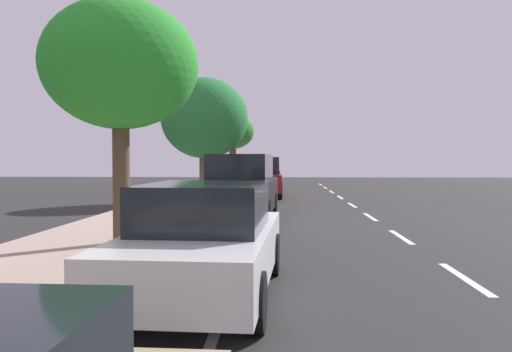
# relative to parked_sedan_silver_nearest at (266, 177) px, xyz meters

# --- Properties ---
(ground) EXTENTS (74.49, 74.49, 0.00)m
(ground) POSITION_rel_parked_sedan_silver_nearest_xyz_m (-0.65, 16.08, -0.75)
(ground) COLOR #292929
(sidewalk) EXTENTS (3.45, 46.56, 0.12)m
(sidewalk) POSITION_rel_parked_sedan_silver_nearest_xyz_m (3.00, 16.08, -0.69)
(sidewalk) COLOR tan
(sidewalk) RESTS_ON ground
(curb_edge) EXTENTS (0.16, 46.56, 0.12)m
(curb_edge) POSITION_rel_parked_sedan_silver_nearest_xyz_m (1.20, 16.08, -0.69)
(curb_edge) COLOR gray
(curb_edge) RESTS_ON ground
(lane_stripe_centre) EXTENTS (0.14, 44.20, 0.01)m
(lane_stripe_centre) POSITION_rel_parked_sedan_silver_nearest_xyz_m (-3.80, 14.90, -0.75)
(lane_stripe_centre) COLOR white
(lane_stripe_centre) RESTS_ON ground
(lane_stripe_bike_edge) EXTENTS (0.12, 46.56, 0.01)m
(lane_stripe_bike_edge) POSITION_rel_parked_sedan_silver_nearest_xyz_m (-0.27, 16.08, -0.75)
(lane_stripe_bike_edge) COLOR white
(lane_stripe_bike_edge) RESTS_ON ground
(parked_sedan_silver_nearest) EXTENTS (2.00, 4.48, 1.52)m
(parked_sedan_silver_nearest) POSITION_rel_parked_sedan_silver_nearest_xyz_m (0.00, 0.00, 0.00)
(parked_sedan_silver_nearest) COLOR #B7BABF
(parked_sedan_silver_nearest) RESTS_ON ground
(parked_pickup_red_second) EXTENTS (2.09, 5.33, 1.95)m
(parked_pickup_red_second) POSITION_rel_parked_sedan_silver_nearest_xyz_m (0.04, 6.51, 0.15)
(parked_pickup_red_second) COLOR maroon
(parked_pickup_red_second) RESTS_ON ground
(parked_suv_black_mid) EXTENTS (2.15, 4.79, 1.99)m
(parked_suv_black_mid) POSITION_rel_parked_sedan_silver_nearest_xyz_m (0.24, 16.00, 0.27)
(parked_suv_black_mid) COLOR black
(parked_suv_black_mid) RESTS_ON ground
(parked_sedan_white_far) EXTENTS (2.00, 4.48, 1.52)m
(parked_sedan_white_far) POSITION_rel_parked_sedan_silver_nearest_xyz_m (0.05, 24.53, 0.00)
(parked_sedan_white_far) COLOR white
(parked_sedan_white_far) RESTS_ON ground
(bicycle_at_curb) EXTENTS (1.68, 0.54, 0.73)m
(bicycle_at_curb) POSITION_rel_parked_sedan_silver_nearest_xyz_m (0.74, 11.76, -0.39)
(bicycle_at_curb) COLOR black
(bicycle_at_curb) RESTS_ON ground
(cyclist_with_backpack) EXTENTS (0.48, 0.60, 1.71)m
(cyclist_with_backpack) POSITION_rel_parked_sedan_silver_nearest_xyz_m (0.96, 11.30, 0.29)
(cyclist_with_backpack) COLOR #C6B284
(cyclist_with_backpack) RESTS_ON ground
(street_tree_near_cyclist) EXTENTS (2.86, 2.86, 4.74)m
(street_tree_near_cyclist) POSITION_rel_parked_sedan_silver_nearest_xyz_m (2.31, -2.61, 2.89)
(street_tree_near_cyclist) COLOR brown
(street_tree_near_cyclist) RESTS_ON sidewalk
(street_tree_mid_block) EXTENTS (3.70, 3.70, 5.19)m
(street_tree_mid_block) POSITION_rel_parked_sedan_silver_nearest_xyz_m (2.31, 9.73, 2.82)
(street_tree_mid_block) COLOR brown
(street_tree_mid_block) RESTS_ON sidewalk
(street_tree_far_end) EXTENTS (3.17, 3.17, 4.96)m
(street_tree_far_end) POSITION_rel_parked_sedan_silver_nearest_xyz_m (2.31, 21.00, 2.99)
(street_tree_far_end) COLOR #4D3D2A
(street_tree_far_end) RESTS_ON sidewalk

